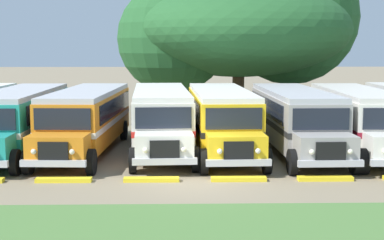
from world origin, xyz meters
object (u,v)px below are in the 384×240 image
at_px(parked_bus_slot_3, 161,116).
at_px(broad_shade_tree, 245,27).
at_px(parked_bus_slot_1, 20,118).
at_px(parked_bus_slot_2, 87,117).
at_px(parked_bus_slot_5, 295,117).
at_px(parked_bus_slot_6, 359,117).
at_px(parked_bus_slot_4, 222,117).

distance_m(parked_bus_slot_3, broad_shade_tree, 14.78).
relative_size(parked_bus_slot_1, parked_bus_slot_2, 0.99).
bearing_deg(parked_bus_slot_5, parked_bus_slot_6, 89.24).
xyz_separation_m(parked_bus_slot_2, broad_shade_tree, (8.75, 13.27, 4.51)).
height_order(parked_bus_slot_2, parked_bus_slot_5, same).
distance_m(parked_bus_slot_1, parked_bus_slot_6, 15.57).
bearing_deg(parked_bus_slot_4, parked_bus_slot_3, -97.90).
distance_m(parked_bus_slot_2, broad_shade_tree, 16.53).
bearing_deg(parked_bus_slot_3, parked_bus_slot_2, -88.75).
height_order(parked_bus_slot_3, broad_shade_tree, broad_shade_tree).
bearing_deg(parked_bus_slot_2, parked_bus_slot_1, -85.74).
bearing_deg(parked_bus_slot_2, parked_bus_slot_5, 91.71).
xyz_separation_m(parked_bus_slot_5, parked_bus_slot_6, (2.94, 0.03, 0.00)).
bearing_deg(parked_bus_slot_6, parked_bus_slot_4, -90.31).
height_order(parked_bus_slot_1, broad_shade_tree, broad_shade_tree).
bearing_deg(parked_bus_slot_2, broad_shade_tree, 149.78).
relative_size(parked_bus_slot_1, parked_bus_slot_5, 1.00).
bearing_deg(parked_bus_slot_6, parked_bus_slot_5, -88.07).
bearing_deg(parked_bus_slot_1, parked_bus_slot_6, 90.13).
bearing_deg(parked_bus_slot_5, parked_bus_slot_2, -92.89).
relative_size(parked_bus_slot_4, parked_bus_slot_5, 1.00).
height_order(parked_bus_slot_1, parked_bus_slot_6, same).
xyz_separation_m(parked_bus_slot_2, parked_bus_slot_5, (9.58, -0.25, 0.00)).
height_order(parked_bus_slot_3, parked_bus_slot_6, same).
distance_m(parked_bus_slot_4, parked_bus_slot_5, 3.38).
height_order(parked_bus_slot_4, parked_bus_slot_5, same).
relative_size(parked_bus_slot_3, parked_bus_slot_4, 1.00).
bearing_deg(parked_bus_slot_5, parked_bus_slot_1, -92.28).
relative_size(parked_bus_slot_2, parked_bus_slot_5, 1.00).
height_order(parked_bus_slot_3, parked_bus_slot_5, same).
bearing_deg(parked_bus_slot_4, parked_bus_slot_6, 86.43).
relative_size(parked_bus_slot_3, broad_shade_tree, 0.66).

